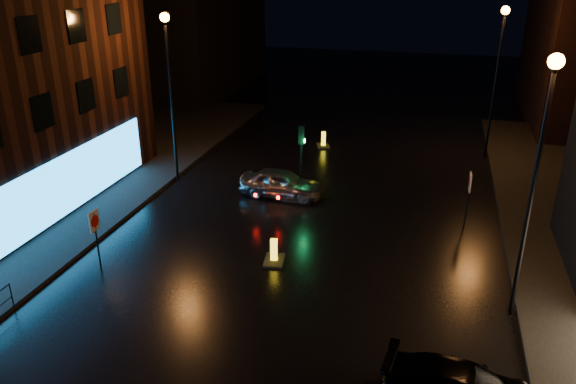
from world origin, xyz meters
name	(u,v)px	position (x,y,z in m)	size (l,w,h in m)	color
building_far_left	(191,5)	(-16.00, 35.00, 7.00)	(8.00, 16.00, 14.00)	black
street_lamp_lfar	(169,73)	(-7.80, 14.00, 5.56)	(0.44, 0.44, 8.37)	black
street_lamp_rnear	(540,152)	(7.80, 6.00, 5.56)	(0.44, 0.44, 8.37)	black
street_lamp_rfar	(498,60)	(7.80, 22.00, 5.56)	(0.44, 0.44, 8.37)	black
traffic_signal	(301,184)	(-1.20, 14.00, 0.50)	(1.40, 2.40, 3.45)	black
silver_hatchback	(281,183)	(-2.06, 13.44, 0.67)	(1.59, 3.95, 1.35)	#9D9FA5
bollard_near	(274,257)	(-0.59, 7.24, 0.21)	(0.88, 1.19, 0.96)	black
bollard_far	(323,143)	(-1.64, 21.47, 0.21)	(1.03, 1.25, 0.94)	black
road_sign_left	(95,226)	(-6.69, 5.05, 1.77)	(0.07, 0.57, 2.37)	black
road_sign_right	(469,187)	(6.50, 12.54, 1.76)	(0.09, 0.57, 2.35)	black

